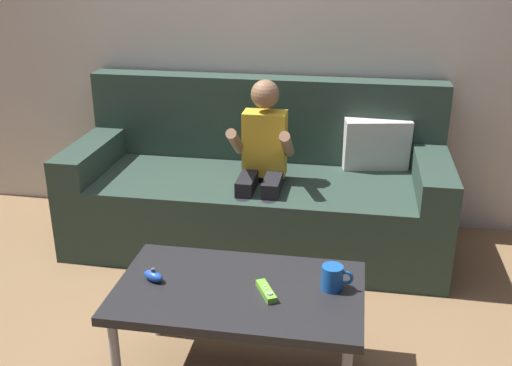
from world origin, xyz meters
TOP-DOWN VIEW (x-y plane):
  - ground_plane at (0.00, 0.00)m, footprint 8.90×8.90m
  - wall_back at (0.00, 1.53)m, footprint 4.45×0.05m
  - couch at (0.01, 1.15)m, footprint 2.05×0.80m
  - person_seated_on_couch at (0.06, 0.96)m, footprint 0.32×0.39m
  - coffee_table at (0.13, -0.05)m, footprint 0.93×0.55m
  - game_remote_lime_near_edge at (0.24, -0.08)m, footprint 0.10×0.14m
  - nunchuk_blue at (-0.20, -0.06)m, footprint 0.10×0.08m
  - coffee_mug at (0.48, -0.00)m, footprint 0.12×0.08m

SIDE VIEW (x-z plane):
  - ground_plane at x=0.00m, z-range 0.00..0.00m
  - couch at x=0.01m, z-range -0.14..0.76m
  - coffee_table at x=0.13m, z-range 0.17..0.58m
  - game_remote_lime_near_edge at x=0.24m, z-range 0.41..0.44m
  - nunchuk_blue at x=-0.20m, z-range 0.41..0.46m
  - coffee_mug at x=0.48m, z-range 0.41..0.51m
  - person_seated_on_couch at x=0.06m, z-range 0.07..1.03m
  - wall_back at x=0.00m, z-range 0.00..2.50m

